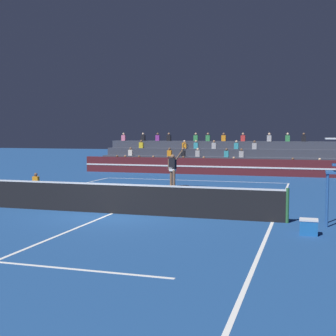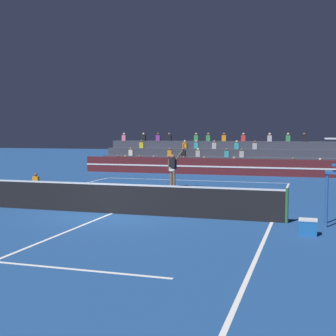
{
  "view_description": "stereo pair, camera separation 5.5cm",
  "coord_description": "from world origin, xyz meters",
  "px_view_note": "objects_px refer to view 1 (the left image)",
  "views": [
    {
      "loc": [
        6.57,
        -14.94,
        2.82
      ],
      "look_at": [
        -0.06,
        6.94,
        1.1
      ],
      "focal_mm": 50.0,
      "sensor_mm": 36.0,
      "label": 1
    },
    {
      "loc": [
        6.62,
        -14.93,
        2.82
      ],
      "look_at": [
        -0.06,
        6.94,
        1.1
      ],
      "focal_mm": 50.0,
      "sensor_mm": 36.0,
      "label": 2
    }
  ],
  "objects_px": {
    "ball_kid_courtside": "(36,183)",
    "tennis_ball": "(85,195)",
    "tennis_player": "(173,168)",
    "equipment_cooler": "(309,227)"
  },
  "relations": [
    {
      "from": "ball_kid_courtside",
      "to": "tennis_ball",
      "type": "height_order",
      "value": "ball_kid_courtside"
    },
    {
      "from": "ball_kid_courtside",
      "to": "tennis_player",
      "type": "relative_size",
      "value": 0.36
    },
    {
      "from": "ball_kid_courtside",
      "to": "tennis_player",
      "type": "bearing_deg",
      "value": 25.91
    },
    {
      "from": "ball_kid_courtside",
      "to": "tennis_player",
      "type": "distance_m",
      "value": 6.93
    },
    {
      "from": "tennis_ball",
      "to": "equipment_cooler",
      "type": "bearing_deg",
      "value": -29.37
    },
    {
      "from": "tennis_ball",
      "to": "equipment_cooler",
      "type": "xyz_separation_m",
      "value": [
        9.55,
        -5.38,
        0.19
      ]
    },
    {
      "from": "ball_kid_courtside",
      "to": "tennis_ball",
      "type": "relative_size",
      "value": 12.43
    },
    {
      "from": "tennis_player",
      "to": "tennis_ball",
      "type": "xyz_separation_m",
      "value": [
        -2.78,
        -4.44,
        -0.95
      ]
    },
    {
      "from": "tennis_player",
      "to": "tennis_ball",
      "type": "bearing_deg",
      "value": -122.06
    },
    {
      "from": "equipment_cooler",
      "to": "tennis_ball",
      "type": "bearing_deg",
      "value": 150.63
    }
  ]
}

